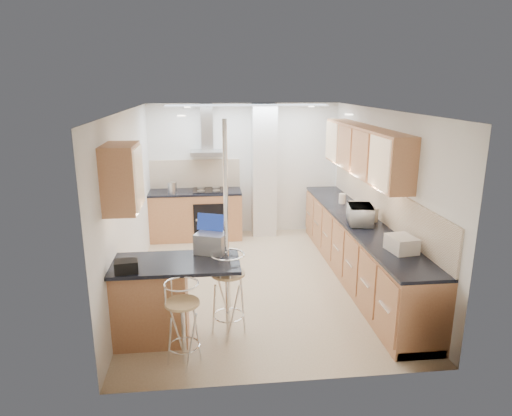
{
  "coord_description": "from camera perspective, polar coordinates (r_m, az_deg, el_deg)",
  "views": [
    {
      "loc": [
        -0.73,
        -6.24,
        2.85
      ],
      "look_at": [
        -0.02,
        0.2,
        1.08
      ],
      "focal_mm": 32.0,
      "sensor_mm": 36.0,
      "label": 1
    }
  ],
  "objects": [
    {
      "name": "bar_stool_near",
      "position": [
        4.9,
        -9.1,
        -14.06
      ],
      "size": [
        0.46,
        0.46,
        0.92
      ],
      "primitive_type": null,
      "rotation": [
        0.0,
        0.0,
        -0.26
      ],
      "color": "tan",
      "rests_on": "ground"
    },
    {
      "name": "bar_stool_end",
      "position": [
        5.37,
        -3.48,
        -10.64
      ],
      "size": [
        0.56,
        0.56,
        1.01
      ],
      "primitive_type": null,
      "rotation": [
        0.0,
        0.0,
        1.04
      ],
      "color": "tan",
      "rests_on": "ground"
    },
    {
      "name": "ground",
      "position": [
        6.9,
        0.34,
        -9.1
      ],
      "size": [
        4.8,
        4.8,
        0.0
      ],
      "primitive_type": "plane",
      "color": "tan",
      "rests_on": "ground"
    },
    {
      "name": "kettle",
      "position": [
        8.44,
        -10.43,
        2.53
      ],
      "size": [
        0.16,
        0.16,
        0.2
      ],
      "primitive_type": "cylinder",
      "color": "#AFB1B4",
      "rests_on": "back_counter"
    },
    {
      "name": "peninsula",
      "position": [
        5.36,
        -10.07,
        -11.25
      ],
      "size": [
        1.47,
        0.72,
        0.94
      ],
      "color": "#B26D47",
      "rests_on": "ground"
    },
    {
      "name": "microwave",
      "position": [
        6.62,
        12.93,
        -0.85
      ],
      "size": [
        0.4,
        0.53,
        0.27
      ],
      "primitive_type": "imported",
      "rotation": [
        0.0,
        0.0,
        1.41
      ],
      "color": "white",
      "rests_on": "right_counter"
    },
    {
      "name": "jar_a",
      "position": [
        7.11,
        11.91,
        0.02
      ],
      "size": [
        0.15,
        0.15,
        0.2
      ],
      "primitive_type": "cylinder",
      "rotation": [
        0.0,
        0.0,
        -0.28
      ],
      "color": "beige",
      "rests_on": "right_counter"
    },
    {
      "name": "room_shell",
      "position": [
        6.83,
        2.71,
        4.23
      ],
      "size": [
        3.64,
        4.84,
        2.51
      ],
      "color": "white",
      "rests_on": "ground"
    },
    {
      "name": "bag",
      "position": [
        4.99,
        -15.91,
        -7.03
      ],
      "size": [
        0.26,
        0.21,
        0.13
      ],
      "primitive_type": "cube",
      "rotation": [
        0.0,
        0.0,
        0.15
      ],
      "color": "black",
      "rests_on": "peninsula"
    },
    {
      "name": "jar_b",
      "position": [
        7.71,
        10.72,
        1.16
      ],
      "size": [
        0.14,
        0.14,
        0.17
      ],
      "primitive_type": "cylinder",
      "rotation": [
        0.0,
        0.0,
        0.34
      ],
      "color": "beige",
      "rests_on": "right_counter"
    },
    {
      "name": "back_counter",
      "position": [
        8.68,
        -7.5,
        -0.81
      ],
      "size": [
        1.7,
        0.63,
        0.92
      ],
      "color": "#B26D47",
      "rests_on": "ground"
    },
    {
      "name": "bread_bin",
      "position": [
        5.69,
        17.74,
        -4.31
      ],
      "size": [
        0.33,
        0.39,
        0.19
      ],
      "primitive_type": "cube",
      "rotation": [
        0.0,
        0.0,
        0.14
      ],
      "color": "beige",
      "rests_on": "right_counter"
    },
    {
      "name": "laptop",
      "position": [
        5.35,
        -5.64,
        -4.37
      ],
      "size": [
        0.42,
        0.37,
        0.24
      ],
      "primitive_type": "cube",
      "rotation": [
        0.0,
        0.0,
        -0.38
      ],
      "color": "#9FA2A7",
      "rests_on": "peninsula"
    },
    {
      "name": "right_counter",
      "position": [
        7.04,
        12.61,
        -4.92
      ],
      "size": [
        0.63,
        4.4,
        0.92
      ],
      "color": "#B26D47",
      "rests_on": "ground"
    },
    {
      "name": "jar_c",
      "position": [
        6.8,
        14.46,
        -0.82
      ],
      "size": [
        0.18,
        0.18,
        0.2
      ],
      "primitive_type": "cylinder",
      "rotation": [
        0.0,
        0.0,
        0.34
      ],
      "color": "#ACA089",
      "rests_on": "right_counter"
    },
    {
      "name": "jar_d",
      "position": [
        5.94,
        17.69,
        -3.75
      ],
      "size": [
        0.11,
        0.11,
        0.13
      ],
      "primitive_type": "cylinder",
      "rotation": [
        0.0,
        0.0,
        -0.06
      ],
      "color": "white",
      "rests_on": "right_counter"
    }
  ]
}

